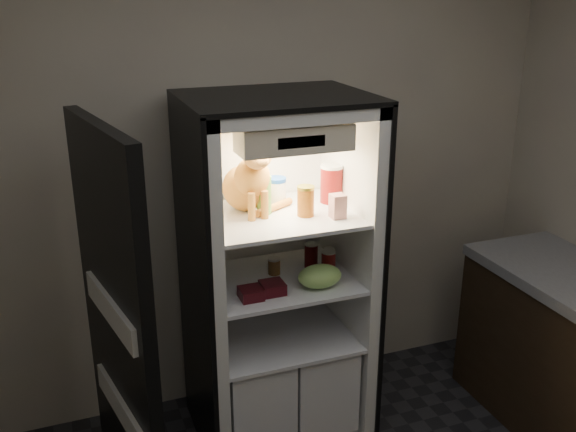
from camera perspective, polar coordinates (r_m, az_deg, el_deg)
name	(u,v)px	position (r m, az deg, el deg)	size (l,w,h in m)	color
room_shell	(428,249)	(1.96, 12.38, -2.90)	(3.60, 3.60, 3.60)	white
refrigerator	(275,298)	(3.44, -1.14, -7.32)	(0.90, 0.72, 1.88)	white
fridge_door	(118,331)	(2.99, -14.84, -9.85)	(0.22, 0.87, 1.85)	black
tabby_cat	(249,181)	(3.17, -3.52, 3.11)	(0.37, 0.41, 0.43)	#C76019
parmesan_shaker	(264,195)	(3.16, -2.14, 1.89)	(0.07, 0.07, 0.19)	green
mayo_tub	(276,191)	(3.30, -1.04, 2.25)	(0.10, 0.10, 0.14)	white
salsa_jar	(306,201)	(3.14, 1.58, 1.35)	(0.09, 0.09, 0.15)	maroon
pepper_jar	(332,183)	(3.34, 3.89, 2.90)	(0.12, 0.12, 0.20)	maroon
cream_carton	(338,206)	(3.12, 4.44, 0.87)	(0.07, 0.07, 0.12)	white
soda_can_a	(311,256)	(3.41, 2.07, -3.54)	(0.07, 0.07, 0.13)	black
soda_can_b	(329,259)	(3.40, 3.68, -3.80)	(0.06, 0.06, 0.11)	black
soda_can_c	(328,264)	(3.31, 3.61, -4.27)	(0.07, 0.07, 0.14)	black
condiment_jar	(274,266)	(3.34, -1.24, -4.46)	(0.06, 0.06, 0.09)	brown
grape_bag	(320,276)	(3.21, 2.84, -5.36)	(0.23, 0.16, 0.11)	#93C55C
berry_box_left	(251,293)	(3.10, -3.32, -6.89)	(0.11, 0.11, 0.05)	#4F0D14
berry_box_right	(272,288)	(3.15, -1.39, -6.39)	(0.11, 0.11, 0.06)	#4F0D14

